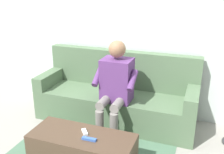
# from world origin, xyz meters

# --- Properties ---
(ground_plane) EXTENTS (8.00, 8.00, 0.00)m
(ground_plane) POSITION_xyz_m (0.00, 0.60, 0.00)
(ground_plane) COLOR gray
(back_wall) EXTENTS (5.17, 0.06, 2.60)m
(back_wall) POSITION_xyz_m (0.00, -0.50, 1.30)
(back_wall) COLOR silver
(back_wall) RESTS_ON ground
(couch) EXTENTS (2.17, 0.70, 0.94)m
(couch) POSITION_xyz_m (0.00, -0.12, 0.31)
(couch) COLOR #516B4C
(couch) RESTS_ON ground
(coffee_table) EXTENTS (1.09, 0.45, 0.36)m
(coffee_table) POSITION_xyz_m (0.00, 0.94, 0.18)
(coffee_table) COLOR #4C3828
(coffee_table) RESTS_ON ground
(person_solo_seated) EXTENTS (0.52, 0.56, 1.19)m
(person_solo_seated) POSITION_xyz_m (-0.10, 0.18, 0.66)
(person_solo_seated) COLOR #5B3370
(person_solo_seated) RESTS_ON ground
(remote_white) EXTENTS (0.11, 0.12, 0.02)m
(remote_white) POSITION_xyz_m (-0.01, 0.89, 0.37)
(remote_white) COLOR white
(remote_white) RESTS_ON coffee_table
(remote_blue) EXTENTS (0.15, 0.04, 0.03)m
(remote_blue) POSITION_xyz_m (-0.11, 1.00, 0.37)
(remote_blue) COLOR #3860B7
(remote_blue) RESTS_ON coffee_table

